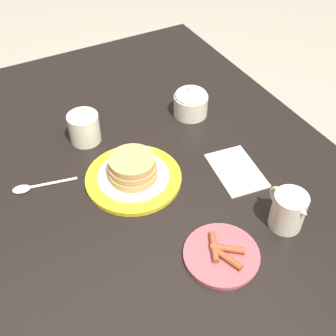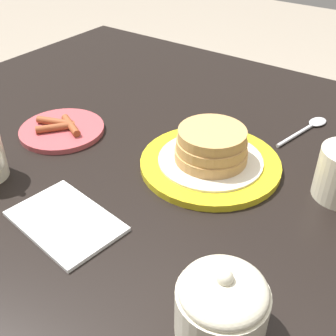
% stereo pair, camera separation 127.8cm
% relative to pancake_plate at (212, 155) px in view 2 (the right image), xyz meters
% --- Properties ---
extents(dining_table, '(1.37, 1.01, 0.73)m').
position_rel_pancake_plate_xyz_m(dining_table, '(-0.00, -0.03, -0.13)').
color(dining_table, black).
rests_on(dining_table, ground_plane).
extents(pancake_plate, '(0.24, 0.24, 0.07)m').
position_rel_pancake_plate_xyz_m(pancake_plate, '(0.00, 0.00, 0.00)').
color(pancake_plate, gold).
rests_on(pancake_plate, dining_table).
extents(side_plate_bacon, '(0.16, 0.16, 0.02)m').
position_rel_pancake_plate_xyz_m(side_plate_bacon, '(-0.29, -0.07, -0.02)').
color(side_plate_bacon, '#B2474C').
rests_on(side_plate_bacon, dining_table).
extents(sugar_bowl, '(0.10, 0.10, 0.09)m').
position_rel_pancake_plate_xyz_m(sugar_bowl, '(0.17, -0.26, 0.02)').
color(sugar_bowl, beige).
rests_on(sugar_bowl, dining_table).
extents(napkin, '(0.17, 0.13, 0.01)m').
position_rel_pancake_plate_xyz_m(napkin, '(-0.10, -0.24, -0.02)').
color(napkin, white).
rests_on(napkin, dining_table).
extents(spoon, '(0.05, 0.15, 0.01)m').
position_rel_pancake_plate_xyz_m(spoon, '(0.09, 0.22, -0.02)').
color(spoon, silver).
rests_on(spoon, dining_table).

